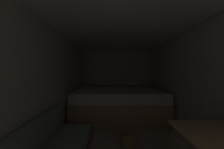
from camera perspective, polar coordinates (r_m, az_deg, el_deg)
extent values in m
plane|color=#A39984|center=(2.57, 5.09, -28.03)|extent=(6.65, 6.65, 0.00)
cube|color=beige|center=(4.60, 2.65, -1.75)|extent=(2.57, 0.05, 2.03)
cube|color=beige|center=(2.49, -25.29, -4.38)|extent=(0.05, 4.65, 2.03)
cube|color=beige|center=(2.67, 33.24, -4.08)|extent=(0.05, 4.65, 2.03)
cube|color=white|center=(2.38, 5.19, 20.95)|extent=(2.57, 4.65, 0.05)
cube|color=tan|center=(3.75, 3.28, -14.15)|extent=(2.35, 1.79, 0.52)
cube|color=beige|center=(3.67, 3.28, -8.44)|extent=(2.31, 1.75, 0.24)
ellipsoid|color=white|center=(4.33, -4.22, -4.24)|extent=(0.47, 0.33, 0.17)
ellipsoid|color=white|center=(4.38, 9.77, -4.20)|extent=(0.47, 0.33, 0.17)
cube|color=gray|center=(1.87, -34.22, -24.34)|extent=(0.12, 1.93, 0.36)
cylinder|color=olive|center=(2.43, 7.81, -26.77)|extent=(0.29, 0.29, 0.23)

